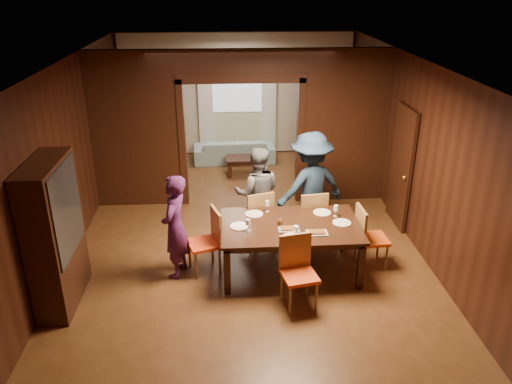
{
  "coord_description": "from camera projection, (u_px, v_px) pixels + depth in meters",
  "views": [
    {
      "loc": [
        -0.29,
        -7.32,
        4.09
      ],
      "look_at": [
        0.15,
        -0.4,
        1.05
      ],
      "focal_mm": 35.0,
      "sensor_mm": 36.0,
      "label": 1
    }
  ],
  "objects": [
    {
      "name": "floor",
      "position": [
        246.0,
        240.0,
        8.35
      ],
      "size": [
        9.0,
        9.0,
        0.0
      ],
      "primitive_type": "plane",
      "color": "#502E16",
      "rests_on": "ground"
    },
    {
      "name": "ceiling",
      "position": [
        244.0,
        64.0,
        7.19
      ],
      "size": [
        5.5,
        9.0,
        0.02
      ],
      "primitive_type": "cube",
      "color": "silver",
      "rests_on": "room_walls"
    },
    {
      "name": "room_walls",
      "position": [
        241.0,
        122.0,
        9.47
      ],
      "size": [
        5.52,
        9.01,
        2.9
      ],
      "color": "black",
      "rests_on": "floor"
    },
    {
      "name": "person_purple",
      "position": [
        175.0,
        227.0,
        7.11
      ],
      "size": [
        0.5,
        0.64,
        1.56
      ],
      "primitive_type": "imported",
      "rotation": [
        0.0,
        0.0,
        -1.82
      ],
      "color": "#481B4F",
      "rests_on": "floor"
    },
    {
      "name": "person_grey",
      "position": [
        257.0,
        194.0,
        8.15
      ],
      "size": [
        0.79,
        0.63,
        1.59
      ],
      "primitive_type": "imported",
      "rotation": [
        0.0,
        0.0,
        3.11
      ],
      "color": "#595A61",
      "rests_on": "floor"
    },
    {
      "name": "person_navy",
      "position": [
        310.0,
        187.0,
        8.06
      ],
      "size": [
        1.36,
        1.07,
        1.85
      ],
      "primitive_type": "imported",
      "rotation": [
        0.0,
        0.0,
        3.51
      ],
      "color": "#17273B",
      "rests_on": "floor"
    },
    {
      "name": "sofa",
      "position": [
        234.0,
        150.0,
        11.75
      ],
      "size": [
        1.9,
        0.8,
        0.55
      ],
      "primitive_type": "imported",
      "rotation": [
        0.0,
        0.0,
        3.17
      ],
      "color": "#8CB2B7",
      "rests_on": "floor"
    },
    {
      "name": "serving_bowl",
      "position": [
        294.0,
        219.0,
        7.31
      ],
      "size": [
        0.29,
        0.29,
        0.07
      ],
      "primitive_type": "imported",
      "color": "black",
      "rests_on": "dining_table"
    },
    {
      "name": "dining_table",
      "position": [
        290.0,
        247.0,
        7.37
      ],
      "size": [
        2.02,
        1.25,
        0.76
      ],
      "primitive_type": "cube",
      "color": "black",
      "rests_on": "floor"
    },
    {
      "name": "coffee_table",
      "position": [
        244.0,
        166.0,
        10.99
      ],
      "size": [
        0.8,
        0.5,
        0.4
      ],
      "primitive_type": "cube",
      "color": "black",
      "rests_on": "floor"
    },
    {
      "name": "chair_left",
      "position": [
        204.0,
        242.0,
        7.31
      ],
      "size": [
        0.56,
        0.56,
        0.97
      ],
      "primitive_type": null,
      "rotation": [
        0.0,
        0.0,
        -1.25
      ],
      "color": "#F04316",
      "rests_on": "floor"
    },
    {
      "name": "chair_right",
      "position": [
        372.0,
        237.0,
        7.44
      ],
      "size": [
        0.47,
        0.47,
        0.97
      ],
      "primitive_type": null,
      "rotation": [
        0.0,
        0.0,
        1.63
      ],
      "color": "#EF5316",
      "rests_on": "floor"
    },
    {
      "name": "chair_far_l",
      "position": [
        256.0,
        217.0,
        8.07
      ],
      "size": [
        0.55,
        0.55,
        0.97
      ],
      "primitive_type": null,
      "rotation": [
        0.0,
        0.0,
        3.45
      ],
      "color": "#DC5514",
      "rests_on": "floor"
    },
    {
      "name": "chair_far_r",
      "position": [
        310.0,
        217.0,
        8.06
      ],
      "size": [
        0.49,
        0.49,
        0.97
      ],
      "primitive_type": null,
      "rotation": [
        0.0,
        0.0,
        3.27
      ],
      "color": "#CF6613",
      "rests_on": "floor"
    },
    {
      "name": "chair_near",
      "position": [
        299.0,
        274.0,
        6.53
      ],
      "size": [
        0.52,
        0.52,
        0.97
      ],
      "primitive_type": null,
      "rotation": [
        0.0,
        0.0,
        0.2
      ],
      "color": "#E84515",
      "rests_on": "floor"
    },
    {
      "name": "hutch",
      "position": [
        55.0,
        235.0,
        6.43
      ],
      "size": [
        0.4,
        1.2,
        2.0
      ],
      "primitive_type": "cube",
      "color": "black",
      "rests_on": "floor"
    },
    {
      "name": "door_right",
      "position": [
        401.0,
        167.0,
        8.54
      ],
      "size": [
        0.06,
        0.9,
        2.1
      ],
      "primitive_type": "cube",
      "color": "black",
      "rests_on": "floor"
    },
    {
      "name": "window_far",
      "position": [
        237.0,
        84.0,
        11.73
      ],
      "size": [
        1.2,
        0.03,
        1.3
      ],
      "primitive_type": "cube",
      "color": "silver",
      "rests_on": "back_wall"
    },
    {
      "name": "curtain_left",
      "position": [
        206.0,
        104.0,
        11.83
      ],
      "size": [
        0.35,
        0.06,
        2.4
      ],
      "primitive_type": "cube",
      "color": "white",
      "rests_on": "back_wall"
    },
    {
      "name": "curtain_right",
      "position": [
        269.0,
        103.0,
        11.91
      ],
      "size": [
        0.35,
        0.06,
        2.4
      ],
      "primitive_type": "cube",
      "color": "white",
      "rests_on": "back_wall"
    },
    {
      "name": "plate_left",
      "position": [
        239.0,
        226.0,
        7.16
      ],
      "size": [
        0.27,
        0.27,
        0.01
      ],
      "primitive_type": "cylinder",
      "color": "silver",
      "rests_on": "dining_table"
    },
    {
      "name": "plate_far_l",
      "position": [
        254.0,
        214.0,
        7.52
      ],
      "size": [
        0.27,
        0.27,
        0.01
      ],
      "primitive_type": "cylinder",
      "color": "silver",
      "rests_on": "dining_table"
    },
    {
      "name": "plate_far_r",
      "position": [
        322.0,
        212.0,
        7.57
      ],
      "size": [
        0.27,
        0.27,
        0.01
      ],
      "primitive_type": "cylinder",
      "color": "silver",
      "rests_on": "dining_table"
    },
    {
      "name": "plate_right",
      "position": [
        342.0,
        223.0,
        7.26
      ],
      "size": [
        0.27,
        0.27,
        0.01
      ],
      "primitive_type": "cylinder",
      "color": "silver",
      "rests_on": "dining_table"
    },
    {
      "name": "plate_near",
      "position": [
        292.0,
        237.0,
        6.86
      ],
      "size": [
        0.27,
        0.27,
        0.01
      ],
      "primitive_type": "cylinder",
      "color": "silver",
      "rests_on": "dining_table"
    },
    {
      "name": "platter_a",
      "position": [
        289.0,
        229.0,
        7.06
      ],
      "size": [
        0.3,
        0.2,
        0.04
      ],
      "primitive_type": "cube",
      "color": "gray",
      "rests_on": "dining_table"
    },
    {
      "name": "platter_b",
      "position": [
        317.0,
        232.0,
        6.96
      ],
      "size": [
        0.3,
        0.2,
        0.04
      ],
      "primitive_type": "cube",
      "color": "gray",
      "rests_on": "dining_table"
    },
    {
      "name": "wineglass_left",
      "position": [
        248.0,
        225.0,
        7.01
      ],
      "size": [
        0.08,
        0.08,
        0.18
      ],
      "primitive_type": null,
      "color": "silver",
      "rests_on": "dining_table"
    },
    {
      "name": "wineglass_far",
      "position": [
        267.0,
        206.0,
        7.58
      ],
      "size": [
        0.08,
        0.08,
        0.18
      ],
      "primitive_type": null,
      "color": "silver",
      "rests_on": "dining_table"
    },
    {
      "name": "wineglass_right",
      "position": [
        336.0,
        211.0,
        7.43
      ],
      "size": [
        0.08,
        0.08,
        0.18
      ],
      "primitive_type": null,
      "color": "white",
      "rests_on": "dining_table"
    },
    {
      "name": "tumbler",
      "position": [
        296.0,
        230.0,
        6.9
      ],
      "size": [
        0.07,
        0.07,
        0.14
      ],
      "primitive_type": "cylinder",
      "color": "white",
      "rests_on": "dining_table"
    },
    {
      "name": "condiment_jar",
      "position": [
        280.0,
        223.0,
        7.16
      ],
      "size": [
        0.08,
        0.08,
        0.11
      ],
      "primitive_type": null,
      "color": "#502B12",
      "rests_on": "dining_table"
    }
  ]
}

